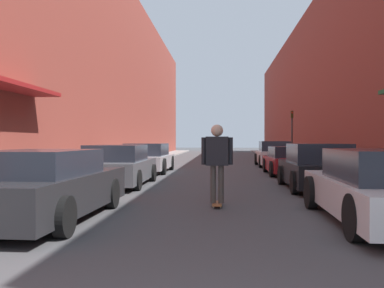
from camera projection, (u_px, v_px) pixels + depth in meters
ground at (218, 166)px, 23.53m from camera, size 122.19×122.19×0.00m
curb_strip_left at (146, 160)px, 29.41m from camera, size 1.80×55.54×0.12m
curb_strip_right at (293, 161)px, 28.73m from camera, size 1.80×55.54×0.12m
building_row_left at (105, 76)px, 29.55m from camera, size 4.90×55.54×11.79m
building_row_right at (337, 86)px, 28.49m from camera, size 4.90×55.54×10.20m
parked_car_left_0 at (43, 186)px, 7.68m from camera, size 1.95×4.53×1.27m
parked_car_left_1 at (118, 166)px, 13.61m from camera, size 1.94×4.50×1.30m
parked_car_left_2 at (148, 158)px, 19.29m from camera, size 2.00×4.69×1.30m
parked_car_right_1 at (317, 168)px, 12.51m from camera, size 1.87×4.12×1.34m
parked_car_right_2 at (290, 161)px, 17.84m from camera, size 1.95×4.16×1.18m
parked_car_right_3 at (274, 154)px, 23.73m from camera, size 1.85×4.66×1.40m
skateboarder at (217, 156)px, 9.27m from camera, size 0.68×0.78×1.78m
traffic_light at (292, 130)px, 27.47m from camera, size 0.16×0.22×3.22m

